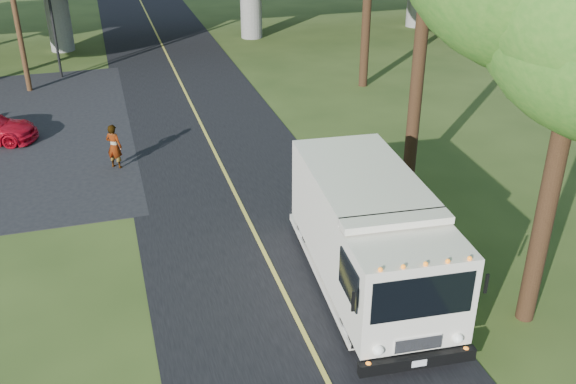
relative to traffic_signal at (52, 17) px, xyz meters
name	(u,v)px	position (x,y,z in m)	size (l,w,h in m)	color
road	(233,190)	(6.00, -16.00, -3.19)	(7.00, 90.00, 0.02)	black
lane_line	(233,190)	(6.00, -16.00, -3.17)	(0.12, 90.00, 0.01)	gold
traffic_signal	(52,17)	(0.00, 0.00, 0.00)	(0.18, 0.22, 5.20)	black
step_van	(369,233)	(8.21, -22.62, -1.56)	(3.17, 7.39, 3.03)	silver
pedestrian	(114,146)	(2.20, -12.84, -2.34)	(0.62, 0.41, 1.71)	gray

